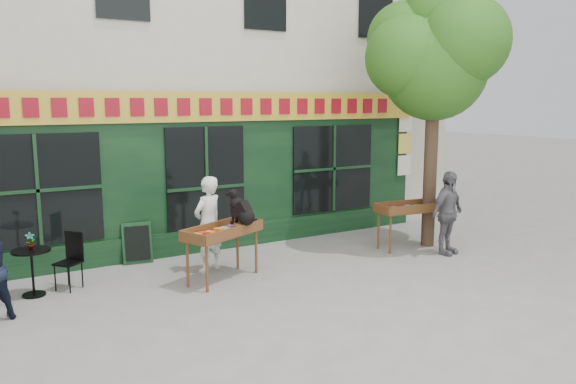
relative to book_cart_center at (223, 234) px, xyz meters
name	(u,v)px	position (x,y,z in m)	size (l,w,h in m)	color
ground	(260,281)	(0.51, -0.39, -0.82)	(80.00, 80.00, 0.00)	slate
building	(146,26)	(0.51, 5.58, 4.15)	(14.00, 7.26, 10.00)	beige
street_tree	(434,53)	(4.85, -0.04, 3.29)	(3.05, 2.90, 5.60)	#382619
book_cart_center	(223,234)	(0.00, 0.00, 0.00)	(1.62, 1.18, 0.99)	brown
dog	(242,206)	(0.35, -0.05, 0.47)	(0.34, 0.60, 0.60)	black
woman	(208,224)	(0.00, 0.65, 0.06)	(0.64, 0.42, 1.76)	silver
book_cart_right	(411,210)	(4.33, -0.05, 0.00)	(1.57, 0.80, 0.99)	brown
man_right	(447,213)	(4.63, -0.80, 0.04)	(1.01, 0.42, 1.72)	#5C5C61
bistro_table	(32,263)	(-2.97, 0.82, -0.28)	(0.60, 0.60, 0.76)	black
bistro_chair_right	(71,255)	(-2.35, 0.92, -0.26)	(0.51, 0.51, 0.95)	black
potted_plant	(30,241)	(-2.97, 0.82, 0.09)	(0.15, 0.10, 0.29)	gray
chalkboard	(137,243)	(-1.00, 1.80, -0.42)	(0.58, 0.27, 0.79)	black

